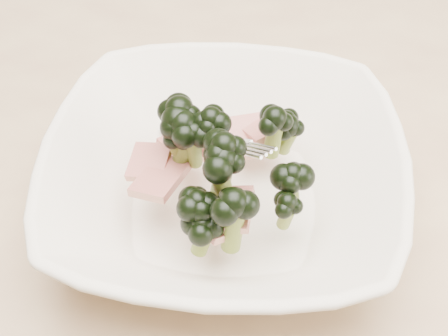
# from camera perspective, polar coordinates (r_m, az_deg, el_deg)

# --- Properties ---
(dining_table) EXTENTS (1.20, 0.80, 0.75)m
(dining_table) POSITION_cam_1_polar(r_m,az_deg,el_deg) (0.66, 2.44, -7.56)
(dining_table) COLOR tan
(dining_table) RESTS_ON ground
(broccoli_dish) EXTENTS (0.31, 0.31, 0.12)m
(broccoli_dish) POSITION_cam_1_polar(r_m,az_deg,el_deg) (0.53, -0.01, -0.76)
(broccoli_dish) COLOR beige
(broccoli_dish) RESTS_ON dining_table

